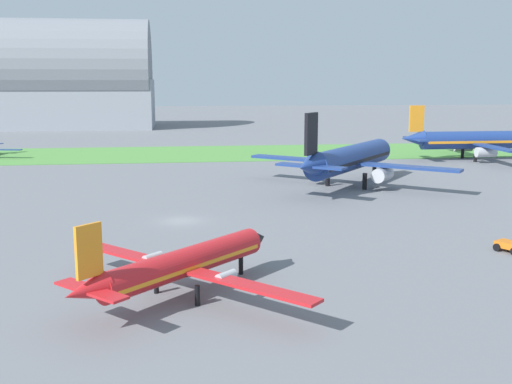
{
  "coord_description": "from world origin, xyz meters",
  "views": [
    {
      "loc": [
        -0.05,
        -65.77,
        15.13
      ],
      "look_at": [
        8.22,
        0.06,
        3.0
      ],
      "focal_mm": 43.07,
      "sensor_mm": 36.0,
      "label": 1
    }
  ],
  "objects_px": {
    "airplane_foreground_turboprop": "(182,263)",
    "airplane_parked_jet_far": "(474,140)",
    "airplane_midfield_jet": "(349,159)",
    "baggage_cart_near_gate": "(511,246)"
  },
  "relations": [
    {
      "from": "airplane_foreground_turboprop",
      "to": "airplane_parked_jet_far",
      "type": "bearing_deg",
      "value": 6.0
    },
    {
      "from": "airplane_foreground_turboprop",
      "to": "airplane_parked_jet_far",
      "type": "relative_size",
      "value": 0.57
    },
    {
      "from": "airplane_parked_jet_far",
      "to": "airplane_midfield_jet",
      "type": "relative_size",
      "value": 1.11
    },
    {
      "from": "airplane_midfield_jet",
      "to": "airplane_parked_jet_far",
      "type": "bearing_deg",
      "value": -12.4
    },
    {
      "from": "airplane_parked_jet_far",
      "to": "baggage_cart_near_gate",
      "type": "relative_size",
      "value": 10.07
    },
    {
      "from": "airplane_foreground_turboprop",
      "to": "airplane_midfield_jet",
      "type": "xyz_separation_m",
      "value": [
        24.08,
        42.96,
        1.55
      ]
    },
    {
      "from": "airplane_parked_jet_far",
      "to": "airplane_midfield_jet",
      "type": "height_order",
      "value": "airplane_midfield_jet"
    },
    {
      "from": "airplane_foreground_turboprop",
      "to": "baggage_cart_near_gate",
      "type": "distance_m",
      "value": 30.29
    },
    {
      "from": "airplane_midfield_jet",
      "to": "baggage_cart_near_gate",
      "type": "relative_size",
      "value": 9.08
    },
    {
      "from": "airplane_midfield_jet",
      "to": "baggage_cart_near_gate",
      "type": "bearing_deg",
      "value": -133.47
    }
  ]
}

